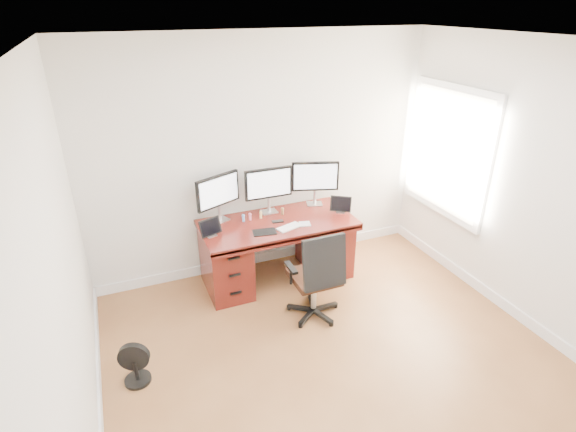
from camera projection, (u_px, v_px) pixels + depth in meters
name	position (u px, v px, depth m)	size (l,w,h in m)	color
ground	(356.00, 389.00, 3.77)	(4.50, 4.50, 0.00)	brown
back_wall	(263.00, 158.00, 5.07)	(4.00, 0.10, 2.70)	white
right_wall	(557.00, 200.00, 3.97)	(0.10, 4.50, 2.70)	white
desk	(277.00, 248.00, 5.13)	(1.70, 0.80, 0.75)	#551611
office_chair	(316.00, 290.00, 4.51)	(0.56, 0.53, 0.99)	black
floor_fan	(135.00, 364.00, 3.77)	(0.27, 0.22, 0.39)	black
monitor_left	(218.00, 192.00, 4.83)	(0.52, 0.26, 0.53)	silver
monitor_center	(269.00, 185.00, 5.03)	(0.55, 0.14, 0.53)	silver
monitor_right	(315.00, 178.00, 5.23)	(0.53, 0.21, 0.53)	silver
tablet_left	(211.00, 229.00, 4.61)	(0.25, 0.14, 0.19)	silver
tablet_right	(341.00, 205.00, 5.13)	(0.24, 0.19, 0.19)	silver
keyboard	(289.00, 227.00, 4.81)	(0.27, 0.12, 0.01)	white
trackpad	(305.00, 224.00, 4.88)	(0.12, 0.12, 0.01)	silver
drawing_tablet	(264.00, 232.00, 4.71)	(0.24, 0.16, 0.01)	black
phone	(278.00, 221.00, 4.94)	(0.13, 0.06, 0.01)	black
figurine_blue	(243.00, 217.00, 4.93)	(0.04, 0.04, 0.09)	#5E95D6
figurine_pink	(250.00, 216.00, 4.96)	(0.04, 0.04, 0.09)	#DC6A87
figurine_yellow	(261.00, 214.00, 5.01)	(0.04, 0.04, 0.09)	#E4BD6D
figurine_brown	(282.00, 211.00, 5.10)	(0.04, 0.04, 0.09)	olive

